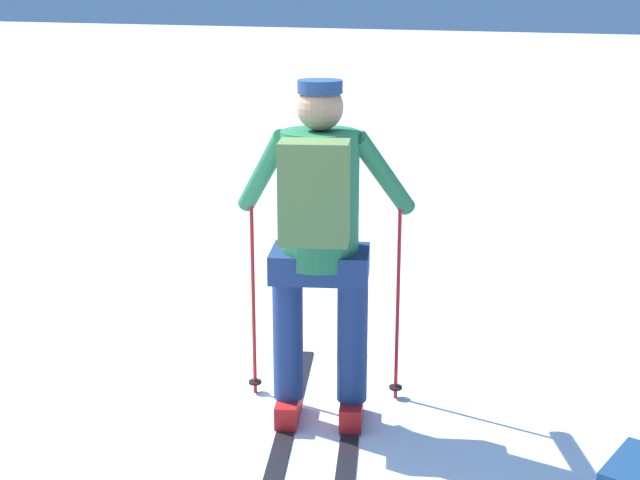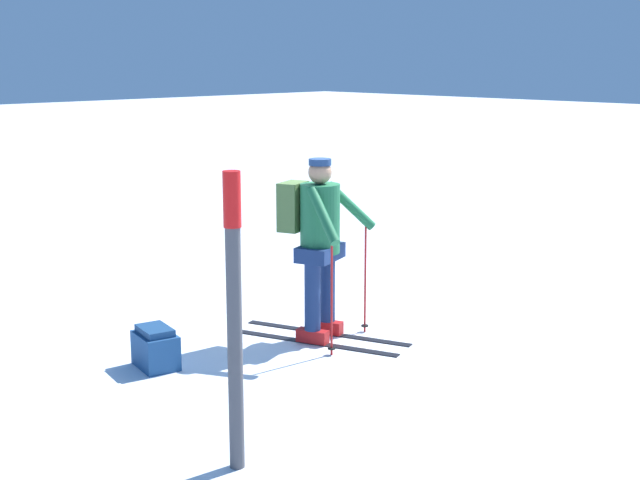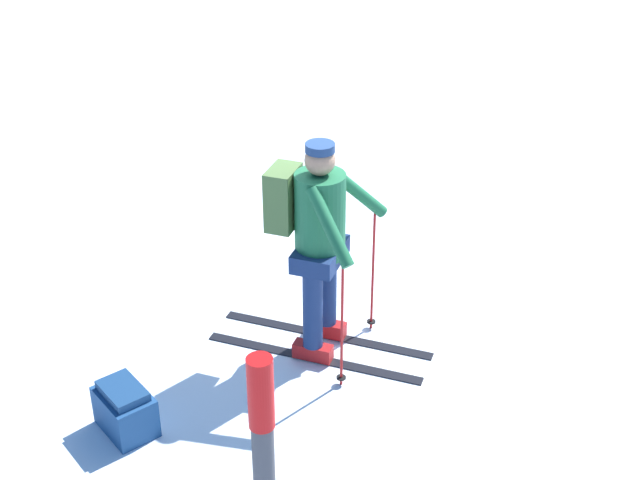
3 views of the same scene
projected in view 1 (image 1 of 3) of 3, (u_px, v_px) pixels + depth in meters
name	position (u px, v px, depth m)	size (l,w,h in m)	color
ground_plane	(137.00, 435.00, 4.37)	(80.00, 80.00, 0.00)	white
skier	(319.00, 232.00, 4.22)	(1.04, 1.76, 1.71)	black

